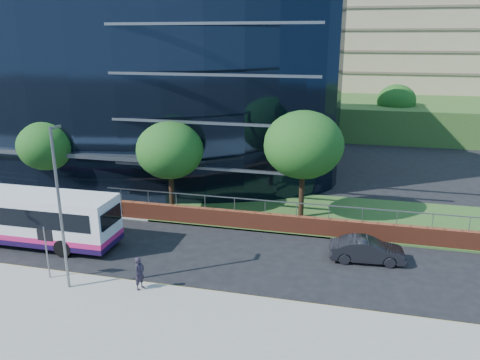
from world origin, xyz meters
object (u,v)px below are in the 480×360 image
(tree_far_d, at_px, (303,145))
(tree_far_c, at_px, (170,150))
(city_bus, at_px, (24,217))
(parked_car, at_px, (367,250))
(tree_far_b, at_px, (47,146))
(tree_dist_e, at_px, (396,101))
(street_sign, at_px, (46,242))
(streetlight_east, at_px, (60,205))
(pedestrian, at_px, (140,273))

(tree_far_d, bearing_deg, tree_far_c, -173.66)
(city_bus, relative_size, parked_car, 2.89)
(tree_far_b, distance_m, tree_dist_e, 40.74)
(street_sign, bearing_deg, tree_dist_e, 64.88)
(tree_far_b, relative_size, tree_dist_e, 0.93)
(street_sign, relative_size, tree_far_c, 0.43)
(street_sign, distance_m, tree_dist_e, 45.99)
(tree_far_c, height_order, streetlight_east, streetlight_east)
(tree_far_b, relative_size, pedestrian, 3.63)
(streetlight_east, bearing_deg, tree_far_d, 50.60)
(tree_far_c, relative_size, streetlight_east, 0.81)
(tree_far_b, height_order, tree_far_c, tree_far_c)
(tree_far_b, height_order, tree_dist_e, tree_dist_e)
(tree_dist_e, relative_size, parked_car, 1.59)
(street_sign, bearing_deg, parked_car, 20.93)
(street_sign, xyz_separation_m, streetlight_east, (1.50, -0.59, 2.29))
(tree_far_b, distance_m, pedestrian, 16.97)
(city_bus, relative_size, pedestrian, 7.07)
(city_bus, height_order, parked_car, city_bus)
(streetlight_east, bearing_deg, tree_far_c, 84.89)
(tree_dist_e, distance_m, pedestrian, 44.12)
(tree_far_d, relative_size, tree_dist_e, 1.14)
(tree_far_c, bearing_deg, street_sign, -103.29)
(street_sign, relative_size, tree_dist_e, 0.43)
(city_bus, bearing_deg, tree_dist_e, 57.56)
(tree_far_c, bearing_deg, tree_dist_e, 61.26)
(pedestrian, bearing_deg, tree_far_d, -15.57)
(tree_dist_e, relative_size, city_bus, 0.55)
(tree_far_b, bearing_deg, street_sign, -55.92)
(tree_far_c, xyz_separation_m, pedestrian, (2.50, -10.52, -3.55))
(tree_far_d, xyz_separation_m, parked_car, (4.31, -5.54, -4.51))
(tree_far_b, bearing_deg, parked_car, -12.21)
(city_bus, distance_m, parked_car, 20.15)
(tree_far_b, relative_size, city_bus, 0.51)
(street_sign, bearing_deg, tree_far_d, 45.22)
(street_sign, height_order, pedestrian, street_sign)
(tree_dist_e, bearing_deg, tree_far_d, -104.93)
(tree_far_c, bearing_deg, streetlight_east, -95.11)
(tree_far_b, bearing_deg, pedestrian, -41.40)
(tree_far_b, xyz_separation_m, pedestrian, (12.50, -11.02, -3.23))
(pedestrian, bearing_deg, tree_far_c, 27.24)
(tree_far_d, bearing_deg, pedestrian, -119.45)
(streetlight_east, bearing_deg, tree_dist_e, 66.89)
(tree_far_c, distance_m, tree_dist_e, 35.36)
(tree_far_c, relative_size, parked_car, 1.59)
(tree_dist_e, height_order, pedestrian, tree_dist_e)
(streetlight_east, distance_m, city_bus, 7.64)
(tree_far_d, height_order, parked_car, tree_far_d)
(street_sign, height_order, tree_far_b, tree_far_b)
(tree_far_c, relative_size, tree_dist_e, 1.00)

